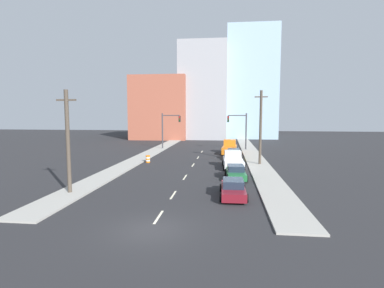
% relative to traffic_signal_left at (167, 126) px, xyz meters
% --- Properties ---
extents(ground_plane, '(200.00, 200.00, 0.00)m').
position_rel_traffic_signal_left_xyz_m(ground_plane, '(6.58, -37.85, -4.14)').
color(ground_plane, '#262628').
extents(sidewalk_left, '(2.71, 91.13, 0.13)m').
position_rel_traffic_signal_left_xyz_m(sidewalk_left, '(-1.55, 7.71, -4.07)').
color(sidewalk_left, '#9E9B93').
rests_on(sidewalk_left, ground).
extents(sidewalk_right, '(2.71, 91.13, 0.13)m').
position_rel_traffic_signal_left_xyz_m(sidewalk_right, '(14.72, 7.71, -4.07)').
color(sidewalk_right, '#9E9B93').
rests_on(sidewalk_right, ground).
extents(lane_stripe_at_2m, '(0.16, 2.40, 0.01)m').
position_rel_traffic_signal_left_xyz_m(lane_stripe_at_2m, '(6.58, -35.85, -4.13)').
color(lane_stripe_at_2m, beige).
rests_on(lane_stripe_at_2m, ground).
extents(lane_stripe_at_7m, '(0.16, 2.40, 0.01)m').
position_rel_traffic_signal_left_xyz_m(lane_stripe_at_7m, '(6.58, -30.74, -4.13)').
color(lane_stripe_at_7m, beige).
rests_on(lane_stripe_at_7m, ground).
extents(lane_stripe_at_14m, '(0.16, 2.40, 0.01)m').
position_rel_traffic_signal_left_xyz_m(lane_stripe_at_14m, '(6.58, -24.04, -4.13)').
color(lane_stripe_at_14m, beige).
rests_on(lane_stripe_at_14m, ground).
extents(lane_stripe_at_21m, '(0.16, 2.40, 0.01)m').
position_rel_traffic_signal_left_xyz_m(lane_stripe_at_21m, '(6.58, -16.70, -4.13)').
color(lane_stripe_at_21m, beige).
rests_on(lane_stripe_at_21m, ground).
extents(lane_stripe_at_28m, '(0.16, 2.40, 0.01)m').
position_rel_traffic_signal_left_xyz_m(lane_stripe_at_28m, '(6.58, -10.24, -4.13)').
color(lane_stripe_at_28m, beige).
rests_on(lane_stripe_at_28m, ground).
extents(lane_stripe_at_35m, '(0.16, 2.40, 0.01)m').
position_rel_traffic_signal_left_xyz_m(lane_stripe_at_35m, '(6.58, -3.22, -4.13)').
color(lane_stripe_at_35m, beige).
rests_on(lane_stripe_at_35m, ground).
extents(building_brick_left, '(14.00, 16.00, 15.81)m').
position_rel_traffic_signal_left_xyz_m(building_brick_left, '(-6.21, 25.11, 3.77)').
color(building_brick_left, '#9E513D').
rests_on(building_brick_left, ground).
extents(building_office_center, '(12.00, 20.00, 24.25)m').
position_rel_traffic_signal_left_xyz_m(building_office_center, '(4.67, 29.11, 7.98)').
color(building_office_center, '#99999E').
rests_on(building_office_center, ground).
extents(building_glass_right, '(13.00, 20.00, 28.80)m').
position_rel_traffic_signal_left_xyz_m(building_glass_right, '(17.12, 33.11, 10.26)').
color(building_glass_right, '#99B7CC').
rests_on(building_glass_right, ground).
extents(traffic_signal_left, '(3.46, 0.35, 6.52)m').
position_rel_traffic_signal_left_xyz_m(traffic_signal_left, '(0.00, 0.00, 0.00)').
color(traffic_signal_left, '#38383D').
rests_on(traffic_signal_left, ground).
extents(traffic_signal_right, '(3.46, 0.35, 6.52)m').
position_rel_traffic_signal_left_xyz_m(traffic_signal_right, '(13.23, 0.00, 0.00)').
color(traffic_signal_right, '#38383D').
rests_on(traffic_signal_right, ground).
extents(utility_pole_left_near, '(1.60, 0.32, 8.23)m').
position_rel_traffic_signal_left_xyz_m(utility_pole_left_near, '(-1.68, -31.32, 0.09)').
color(utility_pole_left_near, '#473D33').
rests_on(utility_pole_left_near, ground).
extents(utility_pole_right_mid, '(1.60, 0.32, 9.25)m').
position_rel_traffic_signal_left_xyz_m(utility_pole_right_mid, '(14.89, -15.63, 0.61)').
color(utility_pole_right_mid, '#473D33').
rests_on(utility_pole_right_mid, ground).
extents(traffic_barrel, '(0.56, 0.56, 0.95)m').
position_rel_traffic_signal_left_xyz_m(traffic_barrel, '(0.46, -15.45, -3.66)').
color(traffic_barrel, orange).
rests_on(traffic_barrel, ground).
extents(sedan_maroon, '(2.12, 4.70, 1.35)m').
position_rel_traffic_signal_left_xyz_m(sedan_maroon, '(11.25, -30.68, -3.52)').
color(sedan_maroon, maroon).
rests_on(sedan_maroon, ground).
extents(sedan_green, '(2.21, 4.56, 1.35)m').
position_rel_traffic_signal_left_xyz_m(sedan_green, '(11.64, -24.13, -3.51)').
color(sedan_green, '#1E6033').
rests_on(sedan_green, ground).
extents(pickup_truck_white, '(2.67, 5.38, 1.98)m').
position_rel_traffic_signal_left_xyz_m(pickup_truck_white, '(11.50, -18.03, -3.34)').
color(pickup_truck_white, silver).
rests_on(pickup_truck_white, ground).
extents(sedan_yellow, '(2.19, 4.53, 1.51)m').
position_rel_traffic_signal_left_xyz_m(sedan_yellow, '(11.70, -11.34, -3.45)').
color(sedan_yellow, gold).
rests_on(sedan_yellow, ground).
extents(pickup_truck_orange, '(2.68, 6.16, 2.22)m').
position_rel_traffic_signal_left_xyz_m(pickup_truck_orange, '(11.21, -5.00, -3.25)').
color(pickup_truck_orange, orange).
rests_on(pickup_truck_orange, ground).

